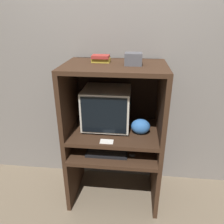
{
  "coord_description": "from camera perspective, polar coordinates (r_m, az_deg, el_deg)",
  "views": [
    {
      "loc": [
        0.18,
        -1.55,
        1.8
      ],
      "look_at": [
        -0.02,
        0.3,
        0.98
      ],
      "focal_mm": 35.0,
      "sensor_mm": 36.0,
      "label": 1
    }
  ],
  "objects": [
    {
      "name": "keyboard",
      "position": [
        2.08,
        -1.38,
        -10.63
      ],
      "size": [
        0.39,
        0.16,
        0.03
      ],
      "color": "black",
      "rests_on": "desk_base"
    },
    {
      "name": "book_stack",
      "position": [
        1.98,
        -2.93,
        13.76
      ],
      "size": [
        0.16,
        0.12,
        0.06
      ],
      "color": "gold",
      "rests_on": "hutch_upper"
    },
    {
      "name": "desk_base",
      "position": [
        2.31,
        0.51,
        -14.14
      ],
      "size": [
        0.89,
        0.63,
        0.61
      ],
      "color": "#382316",
      "rests_on": "ground_plane"
    },
    {
      "name": "crt_monitor",
      "position": [
        2.08,
        -1.41,
        1.14
      ],
      "size": [
        0.44,
        0.39,
        0.39
      ],
      "color": "beige",
      "rests_on": "desk_monitor_shelf"
    },
    {
      "name": "snack_bag",
      "position": [
        2.03,
        7.47,
        -3.77
      ],
      "size": [
        0.17,
        0.13,
        0.14
      ],
      "color": "#336BB7",
      "rests_on": "desk_monitor_shelf"
    },
    {
      "name": "hutch_upper",
      "position": [
        1.99,
        0.81,
        6.39
      ],
      "size": [
        0.89,
        0.6,
        0.63
      ],
      "color": "#382316",
      "rests_on": "desk_monitor_shelf"
    },
    {
      "name": "ground_plane",
      "position": [
        2.38,
        -0.22,
        -25.21
      ],
      "size": [
        12.0,
        12.0,
        0.0
      ],
      "primitive_type": "plane",
      "color": "#756651"
    },
    {
      "name": "desk_monitor_shelf",
      "position": [
        2.14,
        0.65,
        -5.56
      ],
      "size": [
        0.89,
        0.6,
        0.18
      ],
      "color": "#382316",
      "rests_on": "desk_base"
    },
    {
      "name": "wall_back",
      "position": [
        2.28,
        1.63,
        11.18
      ],
      "size": [
        6.0,
        0.06,
        2.6
      ],
      "color": "gray",
      "rests_on": "ground_plane"
    },
    {
      "name": "storage_box",
      "position": [
        1.86,
        5.6,
        13.61
      ],
      "size": [
        0.14,
        0.12,
        0.1
      ],
      "color": "#4C4C51",
      "rests_on": "hutch_upper"
    },
    {
      "name": "paper_card",
      "position": [
        1.92,
        -1.42,
        -7.74
      ],
      "size": [
        0.12,
        0.08,
        0.0
      ],
      "color": "white",
      "rests_on": "desk_monitor_shelf"
    },
    {
      "name": "mouse",
      "position": [
        2.06,
        5.28,
        -11.16
      ],
      "size": [
        0.06,
        0.04,
        0.03
      ],
      "color": "#28282B",
      "rests_on": "desk_base"
    }
  ]
}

